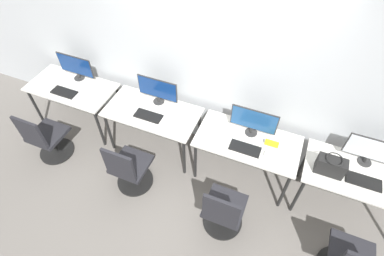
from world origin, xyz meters
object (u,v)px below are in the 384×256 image
(keyboard_right, at_px, (245,148))
(mouse_right, at_px, (266,153))
(office_chair_left, at_px, (130,170))
(office_chair_right, at_px, (223,212))
(office_chair_far_left, at_px, (47,139))
(monitor_right, at_px, (254,121))
(mouse_left, at_px, (163,122))
(keyboard_left, at_px, (148,116))
(mouse_far_left, at_px, (78,98))
(keyboard_far_right, at_px, (364,181))
(handbag, at_px, (331,166))
(monitor_far_right, at_px, (372,151))
(keyboard_far_left, at_px, (64,92))
(monitor_left, at_px, (158,90))
(monitor_far_left, at_px, (76,66))

(keyboard_right, relative_size, mouse_right, 4.04)
(office_chair_left, xyz_separation_m, office_chair_right, (1.27, -0.09, 0.00))
(office_chair_far_left, relative_size, monitor_right, 1.55)
(mouse_left, bearing_deg, office_chair_far_left, -159.01)
(keyboard_left, relative_size, office_chair_right, 0.42)
(office_chair_left, bearing_deg, mouse_far_left, 152.88)
(keyboard_far_right, bearing_deg, keyboard_left, -179.51)
(handbag, bearing_deg, keyboard_far_right, 2.94)
(mouse_right, height_order, handbag, handbag)
(monitor_right, relative_size, monitor_far_right, 1.00)
(mouse_right, relative_size, handbag, 0.30)
(mouse_left, relative_size, office_chair_left, 0.10)
(keyboard_far_left, xyz_separation_m, mouse_left, (1.53, 0.01, 0.01))
(keyboard_far_left, bearing_deg, monitor_right, 6.18)
(mouse_left, relative_size, monitor_far_right, 0.16)
(monitor_left, bearing_deg, keyboard_right, -14.53)
(office_chair_far_left, distance_m, office_chair_left, 1.31)
(monitor_far_left, bearing_deg, keyboard_far_left, -90.00)
(mouse_far_left, height_order, office_chair_right, office_chair_right)
(mouse_right, xyz_separation_m, keyboard_far_right, (1.05, 0.04, -0.01))
(office_chair_left, xyz_separation_m, mouse_right, (1.54, 0.60, 0.39))
(mouse_right, distance_m, keyboard_far_right, 1.05)
(mouse_far_left, xyz_separation_m, keyboard_right, (2.35, 0.04, -0.01))
(keyboard_far_left, xyz_separation_m, keyboard_right, (2.60, 0.01, 0.00))
(monitor_right, distance_m, monitor_far_right, 1.30)
(office_chair_far_left, distance_m, mouse_right, 2.93)
(mouse_far_left, distance_m, monitor_right, 2.37)
(keyboard_far_left, height_order, handbag, handbag)
(mouse_left, relative_size, handbag, 0.30)
(office_chair_far_left, distance_m, mouse_left, 1.68)
(office_chair_right, bearing_deg, office_chair_left, 175.79)
(keyboard_left, bearing_deg, office_chair_left, -88.81)
(monitor_far_left, height_order, mouse_left, monitor_far_left)
(monitor_right, bearing_deg, monitor_left, 177.20)
(monitor_far_right, bearing_deg, mouse_left, -172.04)
(office_chair_far_left, distance_m, monitor_right, 2.80)
(keyboard_right, height_order, office_chair_right, office_chair_right)
(keyboard_right, xyz_separation_m, handbag, (0.93, 0.04, 0.11))
(mouse_left, bearing_deg, monitor_far_left, 167.72)
(keyboard_left, bearing_deg, mouse_left, -7.18)
(mouse_right, bearing_deg, keyboard_far_right, 2.12)
(monitor_right, bearing_deg, monitor_far_right, 2.80)
(office_chair_far_left, height_order, monitor_left, monitor_left)
(keyboard_left, height_order, monitor_right, monitor_right)
(monitor_far_left, bearing_deg, office_chair_left, -34.96)
(monitor_far_left, height_order, keyboard_far_left, monitor_far_left)
(monitor_far_left, height_order, office_chair_far_left, monitor_far_left)
(monitor_far_left, relative_size, mouse_far_left, 6.21)
(monitor_left, bearing_deg, keyboard_left, -90.00)
(keyboard_right, xyz_separation_m, office_chair_right, (-0.02, -0.67, -0.39))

